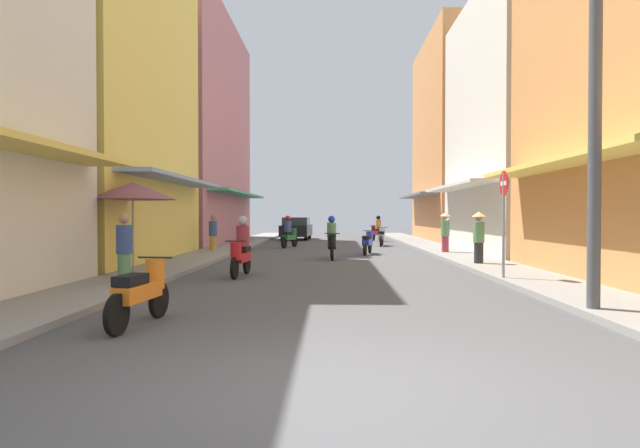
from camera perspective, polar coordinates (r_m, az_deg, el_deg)
ground_plane at (r=20.12m, az=1.33°, el=-3.58°), size 85.01×85.01×0.00m
sidewalk_left at (r=20.69m, az=-12.17°, el=-3.31°), size 1.83×46.64×0.12m
sidewalk_right at (r=20.68m, az=14.82°, el=-3.32°), size 1.83×46.64×0.12m
building_left_mid at (r=20.18m, az=-25.16°, el=14.20°), size 7.05×9.23×12.51m
building_left_far at (r=31.16m, az=-15.17°, el=9.74°), size 7.05×13.23×12.74m
building_right_mid at (r=23.93m, az=23.06°, el=9.86°), size 7.05×9.28×10.66m
building_right_far at (r=33.78m, az=16.49°, el=8.74°), size 7.05×10.02×12.38m
motorbike_blue at (r=21.34m, az=5.24°, el=-1.97°), size 0.64×1.78×0.96m
motorbike_orange at (r=8.06m, az=-19.01°, el=-6.91°), size 0.55×1.81×0.96m
motorbike_silver at (r=27.11m, az=6.76°, el=-1.34°), size 0.58×1.80×0.96m
motorbike_green at (r=25.71m, az=-3.39°, el=-1.02°), size 0.78×1.73×1.58m
motorbike_maroon at (r=32.00m, az=6.26°, el=-0.63°), size 0.77×1.74×1.58m
motorbike_black at (r=18.94m, az=1.28°, el=-1.73°), size 0.55×1.81×1.58m
motorbike_red at (r=13.76m, az=-8.64°, el=-2.77°), size 0.55×1.81×1.58m
parked_car at (r=34.04m, az=-2.61°, el=-0.46°), size 1.94×4.18×1.45m
pedestrian_midway at (r=21.92m, az=-11.64°, el=-1.13°), size 0.34×0.34×1.61m
pedestrian_foreground at (r=12.35m, az=-20.66°, el=-2.73°), size 0.34×0.34×1.63m
pedestrian_far at (r=21.48m, az=13.54°, el=-0.74°), size 0.44×0.44×1.71m
pedestrian_crossing at (r=16.74m, az=16.97°, el=-1.24°), size 0.44×0.44×1.71m
vendor_umbrella at (r=14.47m, az=-19.83°, el=3.42°), size 2.25×2.25×2.46m
utility_pole at (r=9.57m, az=27.89°, el=13.95°), size 0.20×1.20×7.38m
street_sign_no_entry at (r=13.05m, az=19.44°, el=1.43°), size 0.07×0.60×2.65m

